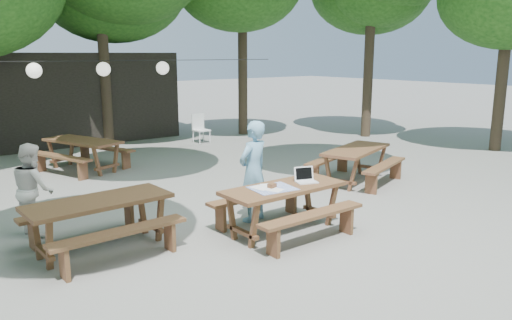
{
  "coord_description": "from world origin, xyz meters",
  "views": [
    {
      "loc": [
        -4.86,
        -6.0,
        2.77
      ],
      "look_at": [
        0.1,
        0.34,
        1.05
      ],
      "focal_mm": 35.0,
      "sensor_mm": 36.0,
      "label": 1
    }
  ],
  "objects": [
    {
      "name": "picnic_table_ne",
      "position": [
        3.44,
        1.06,
        0.39
      ],
      "size": [
        2.3,
        2.09,
        0.75
      ],
      "rotation": [
        0.0,
        0.0,
        0.32
      ],
      "color": "#533C1D",
      "rests_on": "ground"
    },
    {
      "name": "ground",
      "position": [
        0.0,
        0.0,
        0.0
      ],
      "size": [
        80.0,
        80.0,
        0.0
      ],
      "primitive_type": "plane",
      "color": "slate",
      "rests_on": "ground"
    },
    {
      "name": "picnic_table_far_w",
      "position": [
        -0.89,
        5.84,
        0.39
      ],
      "size": [
        2.14,
        2.33,
        0.75
      ],
      "rotation": [
        0.0,
        0.0,
        1.92
      ],
      "color": "#533C1D",
      "rests_on": "ground"
    },
    {
      "name": "picnic_table_nw",
      "position": [
        -2.44,
        0.71,
        0.39
      ],
      "size": [
        2.02,
        1.64,
        0.75
      ],
      "rotation": [
        0.0,
        0.0,
        0.03
      ],
      "color": "#533C1D",
      "rests_on": "ground"
    },
    {
      "name": "paper_lanterns",
      "position": [
        -0.19,
        6.0,
        2.4
      ],
      "size": [
        9.0,
        0.34,
        0.38
      ],
      "color": "black",
      "rests_on": "ground"
    },
    {
      "name": "main_picnic_table",
      "position": [
        0.1,
        -0.36,
        0.39
      ],
      "size": [
        2.0,
        1.58,
        0.75
      ],
      "color": "#533C1D",
      "rests_on": "ground"
    },
    {
      "name": "pavilion",
      "position": [
        0.5,
        10.5,
        1.4
      ],
      "size": [
        6.0,
        3.0,
        2.8
      ],
      "primitive_type": "cube",
      "color": "black",
      "rests_on": "ground"
    },
    {
      "name": "laptop",
      "position": [
        0.55,
        -0.36,
        0.81
      ],
      "size": [
        0.4,
        0.35,
        0.24
      ],
      "rotation": [
        0.0,
        0.0,
        -0.33
      ],
      "color": "white",
      "rests_on": "main_picnic_table"
    },
    {
      "name": "second_person",
      "position": [
        -2.99,
        2.01,
        0.72
      ],
      "size": [
        0.57,
        0.72,
        1.44
      ],
      "primitive_type": "imported",
      "rotation": [
        0.0,
        0.0,
        1.61
      ],
      "color": "white",
      "rests_on": "ground"
    },
    {
      "name": "plastic_chair",
      "position": [
        3.37,
        7.35,
        0.26
      ],
      "size": [
        0.45,
        0.45,
        0.9
      ],
      "rotation": [
        0.0,
        0.0,
        0.02
      ],
      "color": "white",
      "rests_on": "ground"
    },
    {
      "name": "tabletop_clutter",
      "position": [
        -0.13,
        -0.35,
        0.76
      ],
      "size": [
        0.72,
        0.64,
        0.08
      ],
      "color": "#3453B1",
      "rests_on": "main_picnic_table"
    },
    {
      "name": "woman",
      "position": [
        0.08,
        0.39,
        0.85
      ],
      "size": [
        0.69,
        0.53,
        1.7
      ],
      "primitive_type": "imported",
      "rotation": [
        0.0,
        0.0,
        3.36
      ],
      "color": "#6EA6C9",
      "rests_on": "ground"
    }
  ]
}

